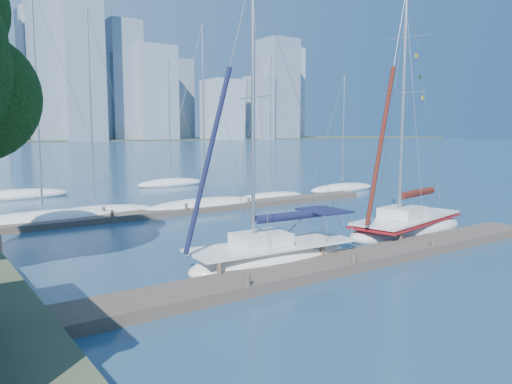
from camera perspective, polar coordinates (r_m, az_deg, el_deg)
ground at (r=20.68m, az=9.27°, el=-8.59°), size 700.00×700.00×0.00m
near_dock at (r=20.63m, az=9.28°, el=-8.06°), size 26.00×2.00×0.40m
far_dock at (r=34.58m, az=-7.10°, el=-1.99°), size 30.00×1.80×0.36m
sailboat_navy at (r=20.61m, az=1.81°, el=-5.71°), size 7.81×2.92×12.20m
sailboat_maroon at (r=27.92m, az=16.94°, el=-2.59°), size 8.77×4.40×13.33m
bg_boat_0 at (r=32.45m, az=-23.16°, el=-2.91°), size 9.49×3.59×14.23m
bg_boat_1 at (r=33.88m, az=-17.95°, el=-2.33°), size 8.26×3.52×13.32m
bg_boat_2 at (r=35.68m, az=-5.90°, el=-1.55°), size 9.51×5.62×13.15m
bg_boat_4 at (r=40.36m, az=1.62°, el=-0.59°), size 6.83×3.25×11.85m
bg_boat_5 at (r=47.31m, az=9.84°, el=0.42°), size 7.64×2.26×10.96m
bg_boat_6 at (r=45.66m, az=-26.03°, el=-0.38°), size 9.11×5.45×13.20m
bg_boat_7 at (r=51.70m, az=-9.72°, el=1.01°), size 7.10×2.36×13.04m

